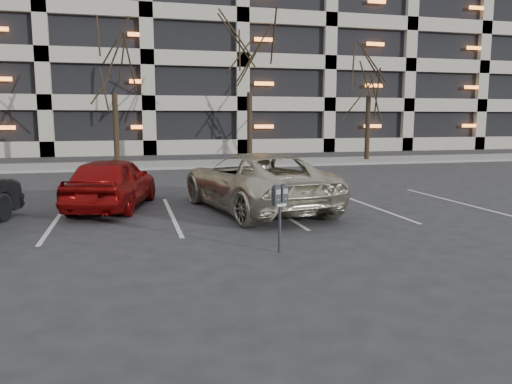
{
  "coord_description": "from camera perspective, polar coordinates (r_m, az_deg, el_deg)",
  "views": [
    {
      "loc": [
        -2.42,
        -10.49,
        2.47
      ],
      "look_at": [
        -0.06,
        -1.28,
        1.07
      ],
      "focal_mm": 35.0,
      "sensor_mm": 36.0,
      "label": 1
    }
  ],
  "objects": [
    {
      "name": "stall_lines",
      "position": [
        13.06,
        -9.63,
        -2.59
      ],
      "size": [
        16.9,
        5.2,
        0.0
      ],
      "color": "silver",
      "rests_on": "ground"
    },
    {
      "name": "parking_garage",
      "position": [
        47.1,
        3.8,
        16.68
      ],
      "size": [
        52.0,
        20.0,
        19.0
      ],
      "color": "black",
      "rests_on": "ground"
    },
    {
      "name": "ground",
      "position": [
        11.04,
        -1.33,
        -4.53
      ],
      "size": [
        140.0,
        140.0,
        0.0
      ],
      "primitive_type": "plane",
      "color": "#28282B",
      "rests_on": "ground"
    },
    {
      "name": "tree_d",
      "position": [
        29.9,
        12.88,
        15.05
      ],
      "size": [
        3.68,
        3.68,
        8.35
      ],
      "color": "black",
      "rests_on": "ground"
    },
    {
      "name": "tree_c",
      "position": [
        27.51,
        -0.74,
        16.21
      ],
      "size": [
        3.78,
        3.78,
        8.59
      ],
      "color": "black",
      "rests_on": "ground"
    },
    {
      "name": "suv_silver",
      "position": [
        13.53,
        -0.1,
        1.24
      ],
      "size": [
        3.62,
        6.03,
        1.57
      ],
      "rotation": [
        0.0,
        0.0,
        3.33
      ],
      "color": "beige",
      "rests_on": "ground"
    },
    {
      "name": "parking_meter",
      "position": [
        9.16,
        2.75,
        -1.1
      ],
      "size": [
        0.34,
        0.23,
        1.25
      ],
      "rotation": [
        0.0,
        0.0,
        0.39
      ],
      "color": "black",
      "rests_on": "ground"
    },
    {
      "name": "car_red",
      "position": [
        14.27,
        -16.13,
        1.05
      ],
      "size": [
        2.75,
        4.55,
        1.45
      ],
      "primitive_type": "imported",
      "rotation": [
        0.0,
        0.0,
        2.88
      ],
      "color": "maroon",
      "rests_on": "ground"
    },
    {
      "name": "tree_b",
      "position": [
        26.72,
        -16.07,
        15.61
      ],
      "size": [
        3.63,
        3.63,
        8.26
      ],
      "color": "black",
      "rests_on": "ground"
    },
    {
      "name": "sidewalk",
      "position": [
        26.71,
        -9.1,
        3.12
      ],
      "size": [
        80.0,
        4.0,
        0.12
      ],
      "primitive_type": "cube",
      "color": "gray",
      "rests_on": "ground"
    }
  ]
}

